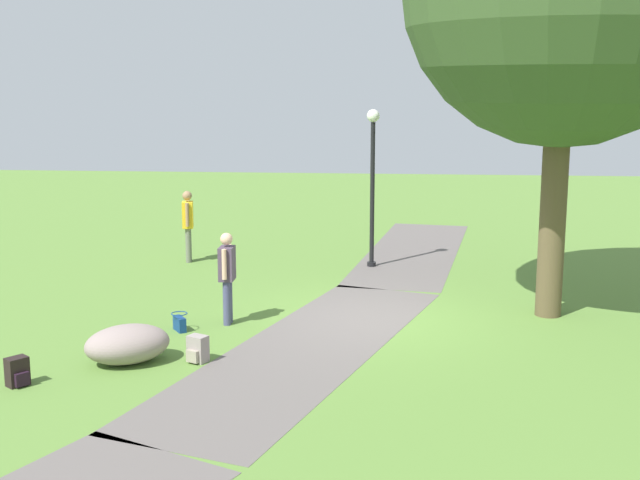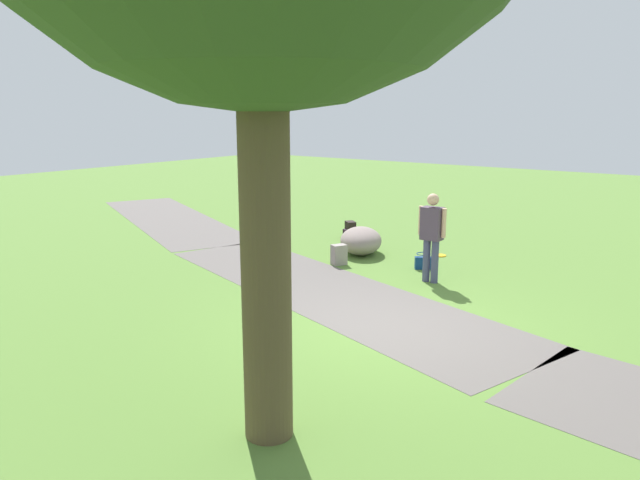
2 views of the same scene
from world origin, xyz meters
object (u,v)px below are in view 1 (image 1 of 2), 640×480
(lamp_post, at_px, (373,171))
(backpack_by_boulder, at_px, (197,349))
(spare_backpack_on_lawn, at_px, (18,372))
(handbag_on_grass, at_px, (180,323))
(woman_with_handbag, at_px, (227,272))
(lawn_boulder, at_px, (127,344))
(frisbee_on_grass, at_px, (108,332))
(man_near_boulder, at_px, (188,221))

(lamp_post, height_order, backpack_by_boulder, lamp_post)
(lamp_post, height_order, spare_backpack_on_lawn, lamp_post)
(spare_backpack_on_lawn, bearing_deg, backpack_by_boulder, 118.44)
(handbag_on_grass, relative_size, backpack_by_boulder, 0.95)
(woman_with_handbag, bearing_deg, lawn_boulder, -26.42)
(frisbee_on_grass, bearing_deg, lamp_post, 142.67)
(lawn_boulder, height_order, man_near_boulder, man_near_boulder)
(spare_backpack_on_lawn, xyz_separation_m, frisbee_on_grass, (-2.50, 0.37, -0.18))
(lamp_post, distance_m, frisbee_on_grass, 7.22)
(backpack_by_boulder, relative_size, frisbee_on_grass, 1.52)
(backpack_by_boulder, bearing_deg, woman_with_handbag, 178.70)
(handbag_on_grass, distance_m, frisbee_on_grass, 1.18)
(lamp_post, relative_size, backpack_by_boulder, 8.77)
(woman_with_handbag, distance_m, spare_backpack_on_lawn, 3.97)
(lamp_post, xyz_separation_m, man_near_boulder, (-0.10, -4.23, -1.22))
(lawn_boulder, relative_size, woman_with_handbag, 0.96)
(backpack_by_boulder, bearing_deg, frisbee_on_grass, -125.58)
(lamp_post, relative_size, man_near_boulder, 2.13)
(man_near_boulder, xyz_separation_m, spare_backpack_on_lawn, (8.08, -0.32, -0.76))
(backpack_by_boulder, height_order, frisbee_on_grass, backpack_by_boulder)
(handbag_on_grass, bearing_deg, man_near_boulder, -167.34)
(backpack_by_boulder, relative_size, spare_backpack_on_lawn, 1.00)
(lamp_post, bearing_deg, man_near_boulder, -91.38)
(lawn_boulder, relative_size, spare_backpack_on_lawn, 3.81)
(lamp_post, bearing_deg, handbag_on_grass, -29.75)
(man_near_boulder, distance_m, handbag_on_grass, 5.58)
(woman_with_handbag, relative_size, man_near_boulder, 0.96)
(lawn_boulder, height_order, backpack_by_boulder, lawn_boulder)
(handbag_on_grass, bearing_deg, frisbee_on_grass, -80.26)
(lawn_boulder, bearing_deg, handbag_on_grass, 168.19)
(lawn_boulder, bearing_deg, woman_with_handbag, 153.58)
(lawn_boulder, bearing_deg, lamp_post, 154.09)
(woman_with_handbag, xyz_separation_m, handbag_on_grass, (0.50, -0.72, -0.77))
(handbag_on_grass, distance_m, spare_backpack_on_lawn, 3.10)
(woman_with_handbag, bearing_deg, frisbee_on_grass, -69.70)
(woman_with_handbag, distance_m, handbag_on_grass, 1.16)
(lamp_post, relative_size, handbag_on_grass, 9.26)
(man_near_boulder, bearing_deg, spare_backpack_on_lawn, -2.26)
(backpack_by_boulder, height_order, spare_backpack_on_lawn, same)
(lamp_post, height_order, handbag_on_grass, lamp_post)
(man_near_boulder, relative_size, backpack_by_boulder, 4.12)
(lamp_post, xyz_separation_m, lawn_boulder, (6.92, -3.36, -1.88))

